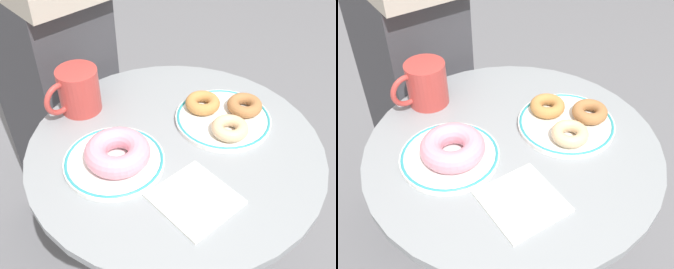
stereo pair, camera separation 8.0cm
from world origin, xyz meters
The scene contains 9 objects.
cafe_table centered at (0.00, 0.00, 0.46)m, with size 0.60×0.60×0.71m.
plate_left centered at (-0.13, 0.02, 0.71)m, with size 0.20×0.20×0.01m.
plate_right centered at (0.13, 0.01, 0.71)m, with size 0.21×0.21×0.01m.
donut_pink_frosted centered at (-0.12, 0.01, 0.74)m, with size 0.13×0.13×0.04m, color pink.
donut_cinnamon centered at (0.18, 0.01, 0.73)m, with size 0.08×0.08×0.03m, color #A36B3D.
donut_old_fashioned centered at (0.11, 0.06, 0.73)m, with size 0.08×0.08×0.03m, color #BC7F42.
donut_glazed centered at (0.11, -0.04, 0.73)m, with size 0.08×0.08×0.03m, color #E0B789.
paper_napkin centered at (-0.05, -0.14, 0.71)m, with size 0.13×0.13×0.01m, color white.
coffee_mug centered at (-0.12, 0.21, 0.76)m, with size 0.13×0.09×0.10m.
Camera 1 is at (-0.33, -0.51, 1.27)m, focal length 43.12 mm.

